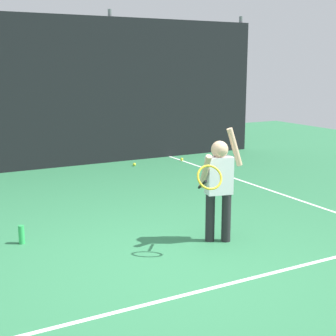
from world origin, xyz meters
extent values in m
plane|color=#2D7247|center=(0.00, 0.00, 0.00)|extent=(20.00, 20.00, 0.00)
cube|color=white|center=(0.00, -0.71, 0.00)|extent=(9.00, 0.05, 0.00)
cube|color=white|center=(2.99, 1.00, 0.00)|extent=(0.05, 9.00, 0.00)
cube|color=black|center=(0.00, 5.48, 1.51)|extent=(10.22, 0.08, 3.02)
cylinder|color=slate|center=(1.65, 5.54, 1.59)|extent=(0.09, 0.09, 3.17)
cylinder|color=slate|center=(4.96, 5.54, 1.59)|extent=(0.09, 0.09, 3.17)
cylinder|color=#232326|center=(0.79, 0.37, 0.29)|extent=(0.11, 0.11, 0.58)
cylinder|color=#232326|center=(0.95, 0.27, 0.29)|extent=(0.11, 0.11, 0.58)
cube|color=white|center=(0.87, 0.32, 0.80)|extent=(0.33, 0.23, 0.44)
sphere|color=tan|center=(0.87, 0.32, 1.10)|extent=(0.20, 0.20, 0.20)
cylinder|color=tan|center=(1.07, 0.30, 1.12)|extent=(0.22, 0.11, 0.46)
cylinder|color=tan|center=(0.67, 0.31, 0.87)|extent=(0.13, 0.30, 0.43)
cylinder|color=black|center=(0.57, 0.20, 0.75)|extent=(0.08, 0.24, 0.15)
torus|color=yellow|center=(0.52, -0.01, 0.88)|extent=(0.31, 0.22, 0.26)
cylinder|color=green|center=(-1.20, 1.34, 0.11)|extent=(0.07, 0.07, 0.22)
sphere|color=#CCE033|center=(2.19, 2.65, 0.03)|extent=(0.07, 0.07, 0.07)
sphere|color=#CCE033|center=(2.98, 4.86, 0.03)|extent=(0.07, 0.07, 0.07)
sphere|color=#CCE033|center=(1.84, 4.83, 0.03)|extent=(0.07, 0.07, 0.07)
camera|label=1|loc=(-2.29, -4.30, 2.06)|focal=52.73mm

